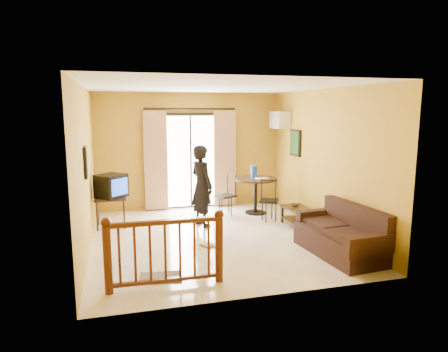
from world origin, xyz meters
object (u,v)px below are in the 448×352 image
object	(u,v)px
coffee_table	(298,214)
standing_person	(202,186)
sofa	(343,236)
dining_table	(256,185)
television	(111,186)

from	to	relation	value
coffee_table	standing_person	xyz separation A→B (m)	(-1.91, 0.58, 0.59)
sofa	standing_person	bearing A→B (deg)	125.44
dining_table	sofa	xyz separation A→B (m)	(0.50, -2.93, -0.35)
sofa	television	bearing A→B (deg)	139.78
standing_person	coffee_table	bearing A→B (deg)	-129.21
television	sofa	distance (m)	4.59
dining_table	standing_person	xyz separation A→B (m)	(-1.42, -0.67, 0.18)
television	coffee_table	distance (m)	3.89
dining_table	standing_person	world-z (taller)	standing_person
television	coffee_table	xyz separation A→B (m)	(3.72, -0.96, -0.61)
television	coffee_table	world-z (taller)	television
dining_table	standing_person	bearing A→B (deg)	-154.62
coffee_table	sofa	bearing A→B (deg)	-89.85
dining_table	standing_person	distance (m)	1.58
dining_table	sofa	world-z (taller)	sofa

